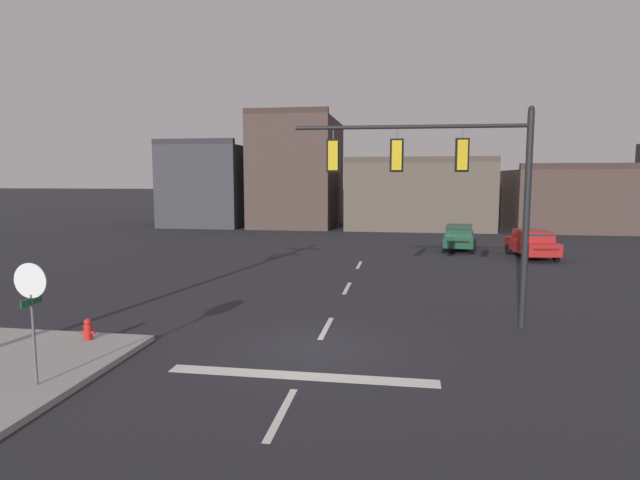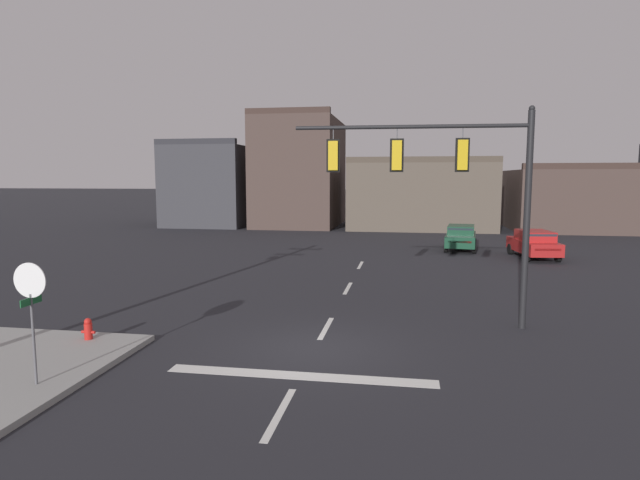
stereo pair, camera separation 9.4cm
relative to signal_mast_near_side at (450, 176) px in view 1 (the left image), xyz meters
The scene contains 9 objects.
ground_plane 6.62m from the signal_mast_near_side, 141.44° to the right, with size 400.00×400.00×0.00m, color #232328.
stop_bar_paint 7.72m from the signal_mast_near_side, 126.71° to the right, with size 6.40×0.50×0.01m, color silver.
lane_centreline 6.01m from the signal_mast_near_side, 165.79° to the right, with size 0.16×26.40×0.01m.
signal_mast_near_side is the anchor object (origin of this frame).
stop_sign 11.64m from the signal_mast_near_side, 143.79° to the right, with size 0.76×0.64×2.83m.
car_lot_nearside 18.50m from the signal_mast_near_side, 83.15° to the left, with size 2.35×4.61×1.61m.
car_lot_middle 16.74m from the signal_mast_near_side, 68.45° to the left, with size 2.31×4.60×1.61m.
fire_hydrant 11.44m from the signal_mast_near_side, 160.20° to the right, with size 0.40×0.30×0.75m.
building_row 34.99m from the signal_mast_near_side, 79.26° to the left, with size 57.87×13.95×10.66m.
Camera 1 is at (2.31, -13.63, 4.61)m, focal length 29.51 mm.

